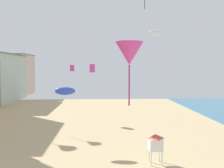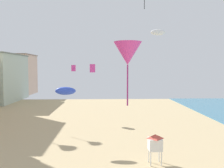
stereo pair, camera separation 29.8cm
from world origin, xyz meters
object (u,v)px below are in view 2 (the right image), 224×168
at_px(kite_blue_parafoil, 65,91).
at_px(kite_magenta_delta, 128,54).
at_px(lifeguard_stand, 155,143).
at_px(kite_white_parafoil, 158,32).
at_px(kite_magenta_box, 74,68).
at_px(kite_magenta_box_2, 92,68).

height_order(kite_blue_parafoil, kite_magenta_delta, kite_magenta_delta).
bearing_deg(lifeguard_stand, kite_blue_parafoil, 162.09).
xyz_separation_m(kite_white_parafoil, kite_magenta_box, (-12.94, 3.48, -5.29)).
bearing_deg(kite_magenta_box_2, kite_magenta_delta, -74.97).
xyz_separation_m(lifeguard_stand, kite_magenta_box_2, (-5.47, 4.92, 6.25)).
bearing_deg(kite_magenta_box_2, lifeguard_stand, -41.97).
distance_m(kite_blue_parafoil, kite_magenta_box_2, 3.80).
relative_size(lifeguard_stand, kite_magenta_box_2, 3.06).
relative_size(lifeguard_stand, kite_blue_parafoil, 1.19).
xyz_separation_m(kite_white_parafoil, kite_magenta_box_2, (-9.16, -11.40, -5.33)).
bearing_deg(kite_magenta_box, kite_blue_parafoil, -86.37).
relative_size(kite_blue_parafoil, kite_magenta_box, 2.14).
height_order(lifeguard_stand, kite_magenta_box_2, kite_magenta_box_2).
bearing_deg(kite_white_parafoil, kite_blue_parafoil, -138.41).
relative_size(kite_blue_parafoil, kite_magenta_box_2, 2.58).
bearing_deg(lifeguard_stand, kite_magenta_box_2, 154.15).
xyz_separation_m(kite_magenta_box, kite_magenta_box_2, (3.78, -14.89, -0.04)).
distance_m(kite_white_parafoil, kite_magenta_box, 14.41).
xyz_separation_m(kite_blue_parafoil, kite_magenta_box_2, (2.88, -0.72, 2.38)).
distance_m(kite_magenta_box, kite_magenta_delta, 25.60).
bearing_deg(lifeguard_stand, kite_white_parafoil, 93.36).
relative_size(kite_magenta_box, kite_magenta_delta, 0.25).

